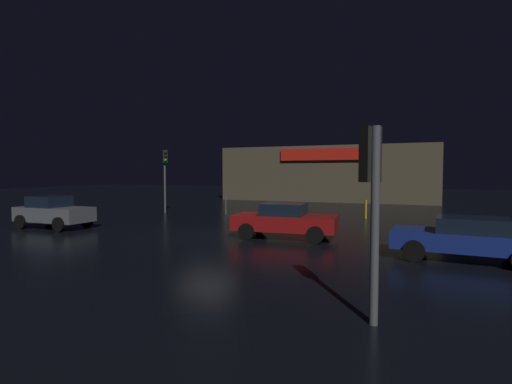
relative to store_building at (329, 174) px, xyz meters
The scene contains 9 objects.
ground_plane 25.26m from the store_building, 90.91° to the right, with size 120.00×120.00×0.00m, color black.
store_building is the anchor object (origin of this frame).
traffic_signal_main 33.59m from the store_building, 77.25° to the right, with size 0.42×0.42×3.64m.
traffic_signal_cross_left 19.30m from the store_building, 114.28° to the right, with size 0.42×0.42×4.40m.
car_near 27.47m from the store_building, 108.69° to the right, with size 3.90×1.96×1.63m.
car_far 28.11m from the store_building, 69.67° to the right, with size 4.52×2.28×1.39m.
car_crossing 24.72m from the store_building, 82.85° to the right, with size 4.48×2.23×1.50m.
bollard_kerb_a 16.89m from the store_building, 70.88° to the right, with size 0.14×0.14×1.15m, color gold.
bollard_kerb_b 17.39m from the store_building, 101.83° to the right, with size 0.08×0.08×1.29m, color #595B60.
Camera 1 is at (8.51, -15.00, 2.79)m, focal length 27.02 mm.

